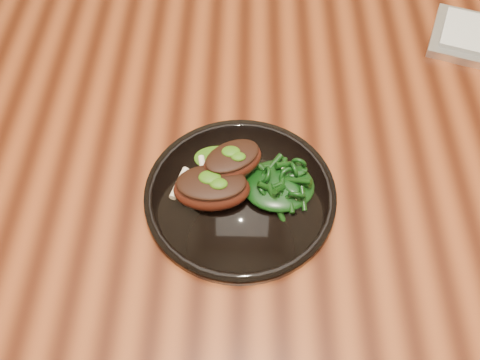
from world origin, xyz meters
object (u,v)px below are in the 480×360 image
object	(u,v)px
plate	(240,195)
greens_heap	(279,183)
desk	(306,165)
lamb_chop_front	(211,188)

from	to	relation	value
plate	greens_heap	size ratio (longest dim) A/B	2.69
desk	lamb_chop_front	world-z (taller)	lamb_chop_front
plate	lamb_chop_front	xyz separation A→B (m)	(-0.04, -0.01, 0.03)
plate	desk	bearing A→B (deg)	47.87
desk	plate	xyz separation A→B (m)	(-0.11, -0.13, 0.09)
desk	lamb_chop_front	bearing A→B (deg)	-138.81
desk	lamb_chop_front	xyz separation A→B (m)	(-0.15, -0.14, 0.12)
desk	plate	distance (m)	0.19
plate	lamb_chop_front	distance (m)	0.05
greens_heap	plate	bearing A→B (deg)	-174.81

